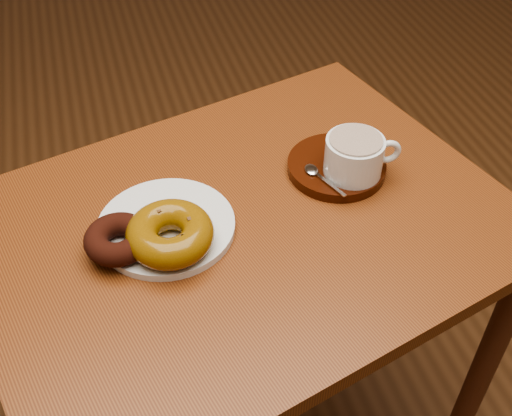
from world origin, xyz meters
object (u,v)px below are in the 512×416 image
object	(u,v)px
cafe_table	(245,272)
coffee_cup	(355,156)
saucer	(336,167)
donut_plate	(166,226)

from	to	relation	value
cafe_table	coffee_cup	bearing A→B (deg)	-3.00
saucer	coffee_cup	world-z (taller)	coffee_cup
saucer	coffee_cup	distance (m)	0.05
cafe_table	coffee_cup	world-z (taller)	coffee_cup
saucer	coffee_cup	xyz separation A→B (m)	(0.02, -0.03, 0.04)
saucer	cafe_table	bearing A→B (deg)	-158.67
cafe_table	saucer	world-z (taller)	saucer
cafe_table	saucer	size ratio (longest dim) A/B	5.73
donut_plate	saucer	size ratio (longest dim) A/B	1.28
donut_plate	saucer	distance (m)	0.31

